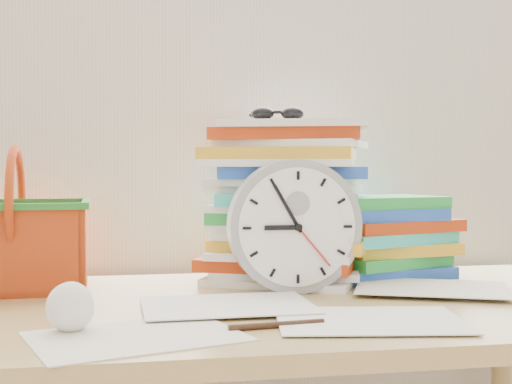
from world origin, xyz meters
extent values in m
cube|color=silver|center=(0.00, 2.00, 1.35)|extent=(4.00, 0.04, 2.70)
cube|color=beige|center=(0.00, 1.98, 1.30)|extent=(2.40, 0.01, 2.50)
cube|color=#AA8B4F|center=(0.00, 1.60, 0.73)|extent=(1.40, 0.70, 0.03)
cylinder|color=gray|center=(0.10, 1.68, 0.87)|extent=(0.25, 0.05, 0.25)
sphere|color=white|center=(-0.29, 1.43, 0.79)|extent=(0.07, 0.07, 0.07)
cylinder|color=black|center=(0.01, 1.40, 0.75)|extent=(0.15, 0.03, 0.01)
camera|label=1|loc=(-0.21, 0.39, 0.98)|focal=50.00mm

